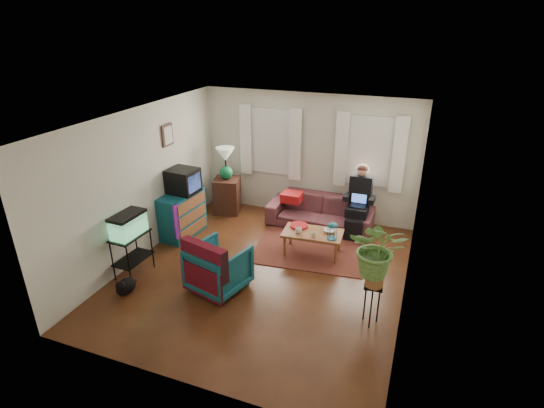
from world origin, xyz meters
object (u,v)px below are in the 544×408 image
at_px(dresser, 182,214).
at_px(aquarium_stand, 133,255).
at_px(plant_stand, 371,304).
at_px(coffee_table, 312,243).
at_px(side_table, 227,195).
at_px(armchair, 219,265).
at_px(sofa, 320,207).

relative_size(dresser, aquarium_stand, 1.32).
height_order(dresser, plant_stand, dresser).
bearing_deg(coffee_table, side_table, 149.50).
xyz_separation_m(side_table, coffee_table, (2.23, -1.10, -0.17)).
relative_size(side_table, dresser, 0.79).
xyz_separation_m(armchair, plant_stand, (2.36, -0.02, -0.09)).
bearing_deg(side_table, dresser, -104.87).
xyz_separation_m(side_table, armchair, (1.16, -2.64, 0.03)).
distance_m(sofa, dresser, 2.75).
bearing_deg(side_table, coffee_table, -26.30).
distance_m(side_table, dresser, 1.33).
xyz_separation_m(dresser, coffee_table, (2.57, 0.18, -0.22)).
height_order(sofa, armchair, sofa).
relative_size(sofa, dresser, 2.19).
xyz_separation_m(sofa, plant_stand, (1.44, -2.71, -0.10)).
xyz_separation_m(sofa, armchair, (-0.92, -2.68, -0.00)).
bearing_deg(dresser, plant_stand, -15.04).
relative_size(dresser, coffee_table, 0.92).
bearing_deg(aquarium_stand, dresser, 92.22).
bearing_deg(plant_stand, coffee_table, 129.29).
bearing_deg(armchair, dresser, -27.46).
bearing_deg(plant_stand, armchair, 179.43).
bearing_deg(dresser, side_table, 79.88).
height_order(sofa, aquarium_stand, sofa).
bearing_deg(armchair, coffee_table, -110.20).
relative_size(aquarium_stand, coffee_table, 0.70).
height_order(dresser, armchair, dresser).
height_order(sofa, coffee_table, sofa).
bearing_deg(sofa, dresser, -151.41).
bearing_deg(aquarium_stand, side_table, 85.45).
distance_m(sofa, plant_stand, 3.07).
distance_m(side_table, coffee_table, 2.50).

